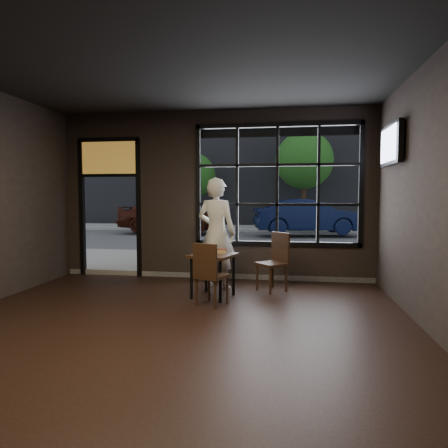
% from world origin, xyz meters
% --- Properties ---
extents(floor, '(6.00, 7.00, 0.02)m').
position_xyz_m(floor, '(0.00, 0.00, -0.01)').
color(floor, black).
rests_on(floor, ground).
extents(ceiling, '(6.00, 7.00, 0.02)m').
position_xyz_m(ceiling, '(0.00, 0.00, 3.21)').
color(ceiling, black).
rests_on(ceiling, ground).
extents(window_frame, '(3.06, 0.12, 2.28)m').
position_xyz_m(window_frame, '(1.20, 3.50, 1.80)').
color(window_frame, black).
rests_on(window_frame, ground).
extents(stained_transom, '(1.20, 0.06, 0.70)m').
position_xyz_m(stained_transom, '(-2.10, 3.50, 2.35)').
color(stained_transom, orange).
rests_on(stained_transom, ground).
extents(street_asphalt, '(60.00, 41.00, 0.04)m').
position_xyz_m(street_asphalt, '(0.00, 24.00, -0.02)').
color(street_asphalt, '#545456').
rests_on(street_asphalt, ground).
extents(building_across, '(28.00, 12.00, 15.00)m').
position_xyz_m(building_across, '(0.00, 23.00, 7.50)').
color(building_across, '#5B5956').
rests_on(building_across, ground).
extents(cafe_table, '(0.79, 0.79, 0.69)m').
position_xyz_m(cafe_table, '(0.24, 2.09, 0.34)').
color(cafe_table, black).
rests_on(cafe_table, floor).
extents(chair_near, '(0.53, 0.53, 0.92)m').
position_xyz_m(chair_near, '(0.31, 1.63, 0.46)').
color(chair_near, black).
rests_on(chair_near, floor).
extents(chair_window, '(0.60, 0.60, 0.98)m').
position_xyz_m(chair_window, '(1.14, 2.64, 0.49)').
color(chair_window, black).
rests_on(chair_window, floor).
extents(man, '(0.79, 0.61, 1.90)m').
position_xyz_m(man, '(0.18, 2.77, 0.95)').
color(man, silver).
rests_on(man, floor).
extents(hotdog, '(0.20, 0.08, 0.06)m').
position_xyz_m(hotdog, '(0.34, 2.20, 0.71)').
color(hotdog, tan).
rests_on(hotdog, cafe_table).
extents(cup, '(0.17, 0.17, 0.10)m').
position_xyz_m(cup, '(0.06, 1.97, 0.73)').
color(cup, silver).
rests_on(cup, cafe_table).
extents(tv, '(0.12, 1.04, 0.61)m').
position_xyz_m(tv, '(2.93, 2.39, 2.36)').
color(tv, black).
rests_on(tv, wall_right).
extents(navy_car, '(4.39, 2.20, 1.38)m').
position_xyz_m(navy_car, '(2.21, 11.99, 0.79)').
color(navy_car, black).
rests_on(navy_car, street_asphalt).
extents(maroon_car, '(4.31, 1.74, 1.47)m').
position_xyz_m(maroon_car, '(-3.47, 12.25, 0.83)').
color(maroon_car, '#341109').
rests_on(maroon_car, street_asphalt).
extents(tree_left, '(2.17, 2.17, 3.70)m').
position_xyz_m(tree_left, '(-3.16, 15.32, 2.60)').
color(tree_left, '#332114').
rests_on(tree_left, street_asphalt).
extents(tree_right, '(2.71, 2.71, 4.63)m').
position_xyz_m(tree_right, '(2.20, 15.27, 3.26)').
color(tree_right, '#332114').
rests_on(tree_right, street_asphalt).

